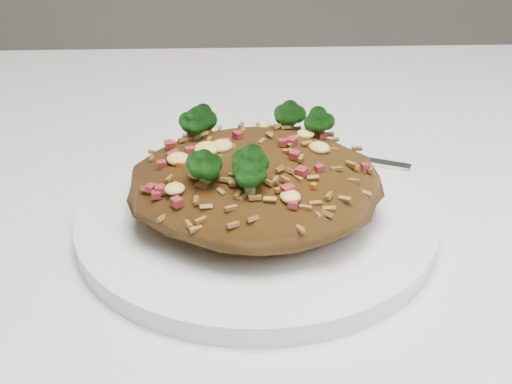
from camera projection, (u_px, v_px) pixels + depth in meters
dining_table at (139, 338)px, 0.53m from camera, size 1.20×0.80×0.75m
plate at (256, 220)px, 0.49m from camera, size 0.24×0.24×0.01m
fried_rice at (255, 172)px, 0.47m from camera, size 0.17×0.15×0.07m
fork at (317, 153)px, 0.56m from camera, size 0.16×0.08×0.00m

